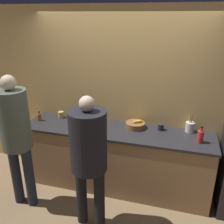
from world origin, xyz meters
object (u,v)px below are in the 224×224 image
object	(u,v)px
fruit_bowl	(135,125)
cup_yellow	(61,115)
bottle_amber	(40,117)
person_center	(89,150)
cup_black	(161,127)
person_left	(16,131)
bottle_red	(200,136)
utensil_crock	(190,127)

from	to	relation	value
fruit_bowl	cup_yellow	xyz separation A→B (m)	(-1.20, 0.05, 0.01)
bottle_amber	person_center	bearing A→B (deg)	-35.80
fruit_bowl	cup_black	xyz separation A→B (m)	(0.36, 0.03, 0.00)
bottle_amber	cup_black	bearing A→B (deg)	5.50
person_center	fruit_bowl	bearing A→B (deg)	69.81
person_left	bottle_red	size ratio (longest dim) A/B	8.04
person_left	utensil_crock	distance (m)	2.30
cup_yellow	fruit_bowl	bearing A→B (deg)	-2.30
person_center	cup_yellow	xyz separation A→B (m)	(-0.85, 1.00, -0.05)
person_center	bottle_amber	size ratio (longest dim) A/B	11.27
person_center	bottle_amber	distance (m)	1.37
bottle_red	person_center	bearing A→B (deg)	-148.84
utensil_crock	cup_yellow	xyz separation A→B (m)	(-1.95, -0.03, -0.03)
person_left	cup_yellow	world-z (taller)	person_left
person_left	utensil_crock	xyz separation A→B (m)	(2.10, 0.93, -0.09)
person_left	bottle_amber	xyz separation A→B (m)	(-0.10, 0.71, -0.10)
utensil_crock	cup_yellow	bearing A→B (deg)	-179.09
person_center	utensil_crock	xyz separation A→B (m)	(1.10, 1.03, -0.03)
fruit_bowl	bottle_amber	distance (m)	1.47
fruit_bowl	bottle_amber	world-z (taller)	bottle_amber
person_left	fruit_bowl	bearing A→B (deg)	32.29
cup_yellow	person_center	bearing A→B (deg)	-49.60
person_left	cup_black	size ratio (longest dim) A/B	20.08
person_center	cup_black	world-z (taller)	person_center
bottle_red	bottle_amber	bearing A→B (deg)	178.53
bottle_red	utensil_crock	bearing A→B (deg)	113.37
person_center	bottle_amber	world-z (taller)	person_center
person_center	fruit_bowl	distance (m)	1.01
utensil_crock	bottle_red	xyz separation A→B (m)	(0.12, -0.29, 0.02)
fruit_bowl	cup_yellow	bearing A→B (deg)	177.70
bottle_amber	cup_yellow	xyz separation A→B (m)	(0.26, 0.20, -0.01)
fruit_bowl	cup_black	distance (m)	0.36
bottle_amber	cup_black	world-z (taller)	bottle_amber
fruit_bowl	cup_yellow	distance (m)	1.20
utensil_crock	bottle_red	size ratio (longest dim) A/B	1.25
utensil_crock	bottle_amber	xyz separation A→B (m)	(-2.21, -0.23, -0.01)
person_center	utensil_crock	world-z (taller)	person_center
utensil_crock	fruit_bowl	bearing A→B (deg)	-173.99
person_left	cup_black	bearing A→B (deg)	27.24
cup_black	cup_yellow	distance (m)	1.55
utensil_crock	bottle_amber	size ratio (longest dim) A/B	1.89
fruit_bowl	cup_yellow	size ratio (longest dim) A/B	2.87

